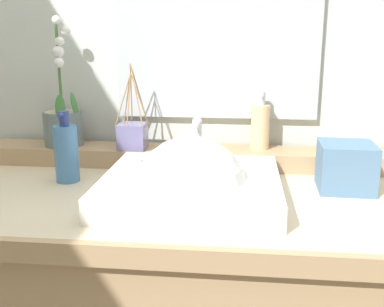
{
  "coord_description": "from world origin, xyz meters",
  "views": [
    {
      "loc": [
        0.11,
        -1.06,
        1.24
      ],
      "look_at": [
        -0.0,
        -0.01,
        0.97
      ],
      "focal_mm": 43.17,
      "sensor_mm": 36.0,
      "label": 1
    }
  ],
  "objects_px": {
    "potted_plant": "(63,120)",
    "soap_dispenser": "(260,125)",
    "reed_diffuser": "(133,135)",
    "tissue_box": "(346,167)",
    "sink_basin": "(189,191)",
    "soap_bar": "(151,157)",
    "lotion_bottle": "(66,152)"
  },
  "relations": [
    {
      "from": "potted_plant",
      "to": "soap_dispenser",
      "type": "bearing_deg",
      "value": 1.83
    },
    {
      "from": "potted_plant",
      "to": "reed_diffuser",
      "type": "height_order",
      "value": "potted_plant"
    },
    {
      "from": "soap_dispenser",
      "to": "tissue_box",
      "type": "xyz_separation_m",
      "value": [
        0.2,
        -0.19,
        -0.06
      ]
    },
    {
      "from": "sink_basin",
      "to": "reed_diffuser",
      "type": "xyz_separation_m",
      "value": [
        -0.19,
        0.26,
        0.07
      ]
    },
    {
      "from": "soap_bar",
      "to": "reed_diffuser",
      "type": "bearing_deg",
      "value": 119.33
    },
    {
      "from": "soap_bar",
      "to": "potted_plant",
      "type": "height_order",
      "value": "potted_plant"
    },
    {
      "from": "reed_diffuser",
      "to": "tissue_box",
      "type": "height_order",
      "value": "reed_diffuser"
    },
    {
      "from": "reed_diffuser",
      "to": "potted_plant",
      "type": "bearing_deg",
      "value": 174.28
    },
    {
      "from": "sink_basin",
      "to": "soap_dispenser",
      "type": "distance_m",
      "value": 0.36
    },
    {
      "from": "soap_dispenser",
      "to": "tissue_box",
      "type": "bearing_deg",
      "value": -43.44
    },
    {
      "from": "soap_bar",
      "to": "tissue_box",
      "type": "relative_size",
      "value": 0.54
    },
    {
      "from": "lotion_bottle",
      "to": "tissue_box",
      "type": "height_order",
      "value": "lotion_bottle"
    },
    {
      "from": "soap_dispenser",
      "to": "potted_plant",
      "type": "bearing_deg",
      "value": -178.17
    },
    {
      "from": "sink_basin",
      "to": "potted_plant",
      "type": "height_order",
      "value": "potted_plant"
    },
    {
      "from": "potted_plant",
      "to": "soap_bar",
      "type": "bearing_deg",
      "value": -29.59
    },
    {
      "from": "lotion_bottle",
      "to": "tissue_box",
      "type": "relative_size",
      "value": 1.42
    },
    {
      "from": "lotion_bottle",
      "to": "soap_bar",
      "type": "bearing_deg",
      "value": 4.18
    },
    {
      "from": "soap_bar",
      "to": "tissue_box",
      "type": "height_order",
      "value": "tissue_box"
    },
    {
      "from": "sink_basin",
      "to": "tissue_box",
      "type": "height_order",
      "value": "sink_basin"
    },
    {
      "from": "tissue_box",
      "to": "potted_plant",
      "type": "bearing_deg",
      "value": 167.42
    },
    {
      "from": "soap_bar",
      "to": "potted_plant",
      "type": "relative_size",
      "value": 0.19
    },
    {
      "from": "soap_bar",
      "to": "potted_plant",
      "type": "xyz_separation_m",
      "value": [
        -0.3,
        0.17,
        0.06
      ]
    },
    {
      "from": "potted_plant",
      "to": "lotion_bottle",
      "type": "distance_m",
      "value": 0.21
    },
    {
      "from": "potted_plant",
      "to": "reed_diffuser",
      "type": "relative_size",
      "value": 1.53
    },
    {
      "from": "sink_basin",
      "to": "lotion_bottle",
      "type": "bearing_deg",
      "value": 162.82
    },
    {
      "from": "soap_bar",
      "to": "soap_dispenser",
      "type": "distance_m",
      "value": 0.34
    },
    {
      "from": "soap_dispenser",
      "to": "tissue_box",
      "type": "height_order",
      "value": "soap_dispenser"
    },
    {
      "from": "sink_basin",
      "to": "potted_plant",
      "type": "bearing_deg",
      "value": 144.93
    },
    {
      "from": "lotion_bottle",
      "to": "potted_plant",
      "type": "bearing_deg",
      "value": 112.79
    },
    {
      "from": "soap_bar",
      "to": "reed_diffuser",
      "type": "distance_m",
      "value": 0.17
    },
    {
      "from": "soap_dispenser",
      "to": "lotion_bottle",
      "type": "xyz_separation_m",
      "value": [
        -0.5,
        -0.2,
        -0.04
      ]
    },
    {
      "from": "soap_bar",
      "to": "reed_diffuser",
      "type": "xyz_separation_m",
      "value": [
        -0.08,
        0.15,
        0.02
      ]
    }
  ]
}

